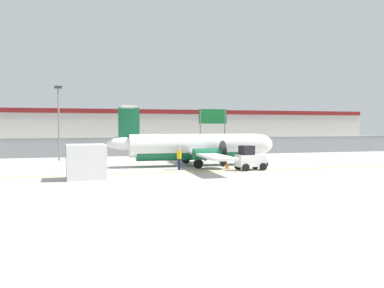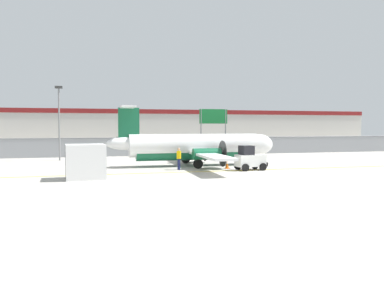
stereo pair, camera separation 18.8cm
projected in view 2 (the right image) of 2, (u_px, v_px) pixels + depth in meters
name	position (u px, v px, depth m)	size (l,w,h in m)	color
ground_plane	(221.00, 171.00, 27.91)	(140.00, 140.00, 0.01)	#ADA89E
perimeter_fence	(177.00, 146.00, 43.36)	(98.00, 0.10, 2.10)	gray
parking_lot_strip	(161.00, 149.00, 54.56)	(98.00, 17.00, 0.12)	#38383A
background_building	(145.00, 127.00, 72.32)	(91.00, 8.10, 6.50)	beige
commuter_airplane	(198.00, 147.00, 31.74)	(14.47, 16.01, 4.92)	white
baggage_tug	(250.00, 159.00, 28.50)	(2.44, 1.61, 1.88)	silver
ground_crew_worker	(179.00, 157.00, 28.69)	(0.37, 0.55, 1.70)	#191E4C
cargo_container	(86.00, 162.00, 23.69)	(2.57, 2.21, 2.20)	silver
traffic_cone_near_left	(227.00, 165.00, 29.58)	(0.36, 0.36, 0.64)	orange
traffic_cone_near_right	(253.00, 161.00, 32.99)	(0.36, 0.36, 0.64)	orange
parked_car_0	(74.00, 145.00, 48.18)	(4.31, 2.24, 1.58)	slate
parked_car_1	(123.00, 142.00, 58.75)	(4.32, 2.27, 1.58)	#19662D
parked_car_2	(193.00, 142.00, 57.69)	(4.25, 2.11, 1.58)	navy
parked_car_3	(252.00, 144.00, 53.37)	(4.26, 2.12, 1.58)	#19662D
apron_light_pole	(59.00, 117.00, 36.47)	(0.70, 0.30, 7.27)	slate
highway_sign	(213.00, 120.00, 46.58)	(3.60, 0.14, 5.50)	slate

